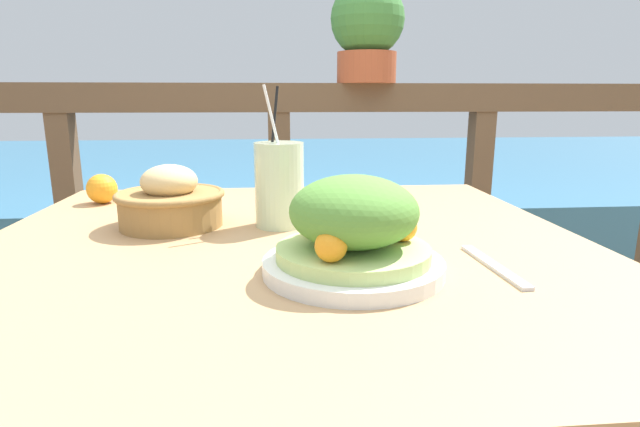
% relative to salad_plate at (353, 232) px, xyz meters
% --- Properties ---
extents(patio_table, '(1.01, 1.00, 0.76)m').
position_rel_salad_plate_xyz_m(patio_table, '(-0.09, 0.17, -0.15)').
color(patio_table, tan).
rests_on(patio_table, ground_plane).
extents(railing_fence, '(2.80, 0.08, 1.03)m').
position_rel_salad_plate_xyz_m(railing_fence, '(-0.09, 1.02, -0.10)').
color(railing_fence, brown).
rests_on(railing_fence, ground_plane).
extents(sea_backdrop, '(12.00, 4.00, 0.49)m').
position_rel_salad_plate_xyz_m(sea_backdrop, '(-0.09, 3.52, -0.57)').
color(sea_backdrop, teal).
rests_on(sea_backdrop, ground_plane).
extents(salad_plate, '(0.24, 0.24, 0.13)m').
position_rel_salad_plate_xyz_m(salad_plate, '(0.00, 0.00, 0.00)').
color(salad_plate, silver).
rests_on(salad_plate, patio_table).
extents(drink_glass, '(0.09, 0.09, 0.25)m').
position_rel_salad_plate_xyz_m(drink_glass, '(-0.10, 0.26, 0.02)').
color(drink_glass, beige).
rests_on(drink_glass, patio_table).
extents(bread_basket, '(0.20, 0.20, 0.11)m').
position_rel_salad_plate_xyz_m(bread_basket, '(-0.29, 0.28, -0.01)').
color(bread_basket, olive).
rests_on(bread_basket, patio_table).
extents(potted_plant, '(0.23, 0.23, 0.31)m').
position_rel_salad_plate_xyz_m(potted_plant, '(0.19, 1.02, 0.38)').
color(potted_plant, '#A34C2D').
rests_on(potted_plant, railing_fence).
extents(knife, '(0.03, 0.18, 0.00)m').
position_rel_salad_plate_xyz_m(knife, '(0.20, 0.01, -0.05)').
color(knife, silver).
rests_on(knife, patio_table).
extents(orange_near_basket, '(0.07, 0.07, 0.07)m').
position_rel_salad_plate_xyz_m(orange_near_basket, '(-0.49, 0.50, -0.02)').
color(orange_near_basket, orange).
rests_on(orange_near_basket, patio_table).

